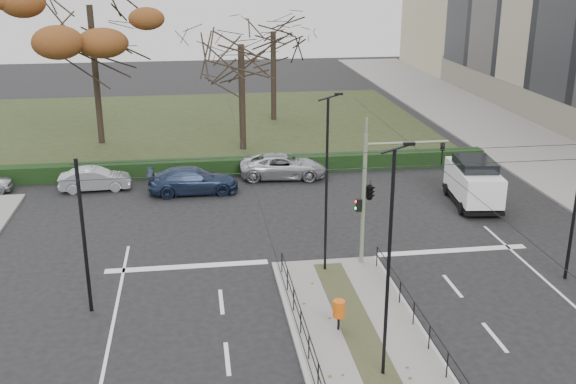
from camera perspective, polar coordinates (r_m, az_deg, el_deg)
name	(u,v)px	position (r m, az deg, el deg)	size (l,w,h in m)	color
ground	(351,319)	(25.45, 5.37, -10.63)	(140.00, 140.00, 0.00)	black
median_island	(368,354)	(23.34, 6.83, -13.46)	(4.40, 15.00, 0.14)	slate
sidewalk_east	(527,146)	(50.94, 19.57, 3.69)	(8.00, 90.00, 0.14)	slate
park	(187,125)	(54.91, -8.58, 5.60)	(38.00, 26.00, 0.10)	#252E17
hedge	(186,168)	(41.84, -8.59, 2.03)	(38.00, 1.00, 1.00)	black
median_railing	(370,332)	(22.79, 6.98, -11.66)	(4.14, 13.24, 0.92)	black
catenary	(344,217)	(25.41, 4.77, -2.12)	(20.00, 34.00, 6.00)	black
traffic_light	(372,189)	(28.45, 7.10, 0.25)	(3.89, 2.23, 5.73)	slate
litter_bin	(339,309)	(24.07, 4.33, -9.86)	(0.44, 0.44, 1.13)	black
streetlamp_median_near	(389,263)	(20.44, 8.57, -5.98)	(0.63, 0.13, 7.56)	black
streetlamp_median_far	(327,183)	(27.40, 3.31, 0.73)	(0.63, 0.13, 7.54)	black
parked_car_second	(95,179)	(40.29, -16.02, 1.06)	(1.39, 4.00, 1.32)	#A8AAB0
parked_car_third	(193,180)	(38.60, -8.04, 0.98)	(2.07, 5.09, 1.48)	#1F2C49
parked_car_fourth	(283,166)	(40.96, -0.40, 2.21)	(2.42, 5.25, 1.46)	#A8AAB0
white_van	(473,181)	(37.60, 15.43, 0.91)	(2.64, 5.04, 2.55)	white
rust_tree	(89,5)	(49.17, -16.48, 14.94)	(10.07, 10.07, 12.67)	black
bare_tree_center	(273,38)	(55.10, -1.26, 12.90)	(6.62, 6.62, 9.49)	black
bare_tree_near	(241,52)	(46.01, -4.00, 11.72)	(7.55, 7.55, 9.56)	black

